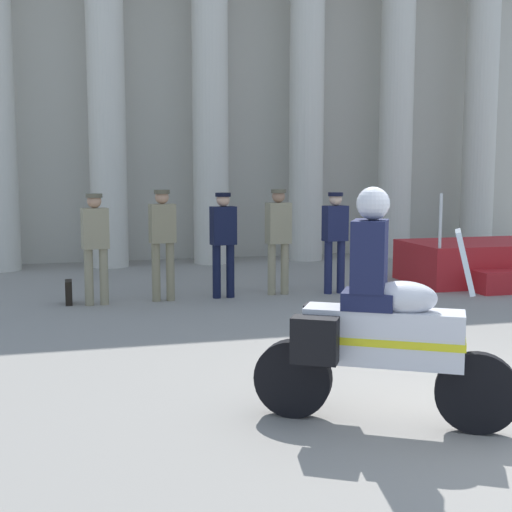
{
  "coord_description": "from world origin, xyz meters",
  "views": [
    {
      "loc": [
        -3.38,
        -4.94,
        2.05
      ],
      "look_at": [
        -1.31,
        2.89,
        1.02
      ],
      "focal_mm": 49.32,
      "sensor_mm": 36.0,
      "label": 1
    }
  ],
  "objects_px": {
    "reviewing_stand": "(484,263)",
    "officer_in_row_4": "(335,234)",
    "officer_in_row_2": "(223,236)",
    "officer_in_row_3": "(278,233)",
    "officer_in_row_0": "(95,240)",
    "motorcycle_with_rider": "(374,327)",
    "officer_in_row_1": "(163,236)",
    "briefcase_on_ground": "(69,292)"
  },
  "relations": [
    {
      "from": "motorcycle_with_rider",
      "to": "briefcase_on_ground",
      "type": "relative_size",
      "value": 5.28
    },
    {
      "from": "reviewing_stand",
      "to": "officer_in_row_4",
      "type": "bearing_deg",
      "value": -173.12
    },
    {
      "from": "officer_in_row_0",
      "to": "motorcycle_with_rider",
      "type": "height_order",
      "value": "motorcycle_with_rider"
    },
    {
      "from": "reviewing_stand",
      "to": "briefcase_on_ground",
      "type": "distance_m",
      "value": 7.18
    },
    {
      "from": "briefcase_on_ground",
      "to": "officer_in_row_3",
      "type": "bearing_deg",
      "value": -0.25
    },
    {
      "from": "officer_in_row_4",
      "to": "officer_in_row_0",
      "type": "bearing_deg",
      "value": -7.82
    },
    {
      "from": "officer_in_row_2",
      "to": "officer_in_row_3",
      "type": "distance_m",
      "value": 0.92
    },
    {
      "from": "officer_in_row_3",
      "to": "officer_in_row_4",
      "type": "relative_size",
      "value": 1.03
    },
    {
      "from": "officer_in_row_2",
      "to": "officer_in_row_4",
      "type": "relative_size",
      "value": 1.01
    },
    {
      "from": "officer_in_row_0",
      "to": "motorcycle_with_rider",
      "type": "bearing_deg",
      "value": 101.25
    },
    {
      "from": "officer_in_row_0",
      "to": "officer_in_row_2",
      "type": "height_order",
      "value": "officer_in_row_0"
    },
    {
      "from": "briefcase_on_ground",
      "to": "officer_in_row_0",
      "type": "bearing_deg",
      "value": -23.39
    },
    {
      "from": "reviewing_stand",
      "to": "motorcycle_with_rider",
      "type": "bearing_deg",
      "value": -128.96
    },
    {
      "from": "officer_in_row_0",
      "to": "motorcycle_with_rider",
      "type": "relative_size",
      "value": 0.88
    },
    {
      "from": "motorcycle_with_rider",
      "to": "officer_in_row_0",
      "type": "bearing_deg",
      "value": 139.27
    },
    {
      "from": "reviewing_stand",
      "to": "motorcycle_with_rider",
      "type": "xyz_separation_m",
      "value": [
        -4.82,
        -5.96,
        0.45
      ]
    },
    {
      "from": "officer_in_row_2",
      "to": "motorcycle_with_rider",
      "type": "xyz_separation_m",
      "value": [
        0.0,
        -5.67,
        -0.18
      ]
    },
    {
      "from": "officer_in_row_3",
      "to": "motorcycle_with_rider",
      "type": "relative_size",
      "value": 0.89
    },
    {
      "from": "briefcase_on_ground",
      "to": "officer_in_row_2",
      "type": "bearing_deg",
      "value": -2.0
    },
    {
      "from": "officer_in_row_0",
      "to": "reviewing_stand",
      "type": "bearing_deg",
      "value": 175.1
    },
    {
      "from": "officer_in_row_0",
      "to": "officer_in_row_3",
      "type": "height_order",
      "value": "officer_in_row_3"
    },
    {
      "from": "officer_in_row_0",
      "to": "officer_in_row_3",
      "type": "relative_size",
      "value": 0.98
    },
    {
      "from": "officer_in_row_1",
      "to": "officer_in_row_3",
      "type": "xyz_separation_m",
      "value": [
        1.87,
        0.09,
        -0.01
      ]
    },
    {
      "from": "reviewing_stand",
      "to": "motorcycle_with_rider",
      "type": "height_order",
      "value": "motorcycle_with_rider"
    },
    {
      "from": "officer_in_row_2",
      "to": "officer_in_row_3",
      "type": "height_order",
      "value": "officer_in_row_3"
    },
    {
      "from": "briefcase_on_ground",
      "to": "reviewing_stand",
      "type": "bearing_deg",
      "value": 1.61
    },
    {
      "from": "officer_in_row_1",
      "to": "officer_in_row_2",
      "type": "height_order",
      "value": "officer_in_row_1"
    },
    {
      "from": "officer_in_row_3",
      "to": "officer_in_row_2",
      "type": "bearing_deg",
      "value": -3.85
    },
    {
      "from": "officer_in_row_1",
      "to": "briefcase_on_ground",
      "type": "relative_size",
      "value": 4.74
    },
    {
      "from": "officer_in_row_3",
      "to": "briefcase_on_ground",
      "type": "bearing_deg",
      "value": -8.34
    },
    {
      "from": "officer_in_row_2",
      "to": "officer_in_row_0",
      "type": "bearing_deg",
      "value": -5.36
    },
    {
      "from": "officer_in_row_1",
      "to": "motorcycle_with_rider",
      "type": "relative_size",
      "value": 0.9
    },
    {
      "from": "officer_in_row_0",
      "to": "officer_in_row_3",
      "type": "bearing_deg",
      "value": 175.12
    },
    {
      "from": "officer_in_row_0",
      "to": "officer_in_row_4",
      "type": "xyz_separation_m",
      "value": [
        3.79,
        0.02,
        -0.01
      ]
    },
    {
      "from": "officer_in_row_0",
      "to": "officer_in_row_1",
      "type": "height_order",
      "value": "officer_in_row_1"
    },
    {
      "from": "reviewing_stand",
      "to": "officer_in_row_3",
      "type": "bearing_deg",
      "value": -176.83
    },
    {
      "from": "reviewing_stand",
      "to": "officer_in_row_0",
      "type": "height_order",
      "value": "officer_in_row_0"
    },
    {
      "from": "reviewing_stand",
      "to": "officer_in_row_4",
      "type": "distance_m",
      "value": 3.07
    },
    {
      "from": "officer_in_row_3",
      "to": "briefcase_on_ground",
      "type": "xyz_separation_m",
      "value": [
        -3.28,
        0.01,
        -0.82
      ]
    },
    {
      "from": "officer_in_row_0",
      "to": "officer_in_row_2",
      "type": "bearing_deg",
      "value": 174.64
    },
    {
      "from": "officer_in_row_0",
      "to": "briefcase_on_ground",
      "type": "height_order",
      "value": "officer_in_row_0"
    },
    {
      "from": "officer_in_row_1",
      "to": "officer_in_row_2",
      "type": "relative_size",
      "value": 1.03
    }
  ]
}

